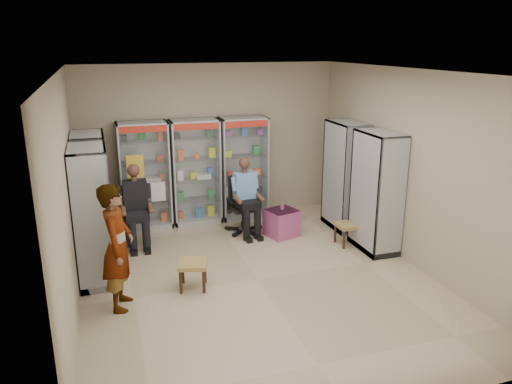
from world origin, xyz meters
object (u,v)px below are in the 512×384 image
object	(u,v)px
cabinet_back_mid	(196,172)
pink_trunk	(282,223)
cabinet_back_right	(243,168)
cabinet_left_far	(93,195)
woven_stool_a	(347,234)
seated_shopkeeper	(244,198)
office_chair	(244,205)
cabinet_right_near	(377,192)
standing_man	(117,247)
cabinet_right_far	(345,176)
woven_stool_b	(193,275)
cabinet_left_near	(93,216)
cabinet_back_left	(145,176)
wooden_chair	(136,217)

from	to	relation	value
cabinet_back_mid	pink_trunk	distance (m)	1.93
cabinet_back_right	cabinet_left_far	world-z (taller)	same
cabinet_left_far	woven_stool_a	world-z (taller)	cabinet_left_far
seated_shopkeeper	office_chair	bearing A→B (deg)	84.32
cabinet_right_near	cabinet_left_far	size ratio (longest dim) A/B	1.00
cabinet_back_right	cabinet_right_near	size ratio (longest dim) A/B	1.00
office_chair	standing_man	size ratio (longest dim) A/B	0.61
cabinet_back_right	cabinet_right_far	xyz separation A→B (m)	(1.63, -1.13, 0.00)
cabinet_right_far	woven_stool_b	xyz separation A→B (m)	(-3.18, -1.57, -0.80)
pink_trunk	standing_man	distance (m)	3.43
cabinet_right_far	cabinet_right_near	world-z (taller)	same
cabinet_right_near	office_chair	world-z (taller)	cabinet_right_near
cabinet_left_far	cabinet_left_near	world-z (taller)	same
cabinet_back_mid	standing_man	world-z (taller)	cabinet_back_mid
cabinet_back_left	woven_stool_a	bearing A→B (deg)	-31.10
wooden_chair	pink_trunk	bearing A→B (deg)	-10.50
wooden_chair	pink_trunk	size ratio (longest dim) A/B	1.86
woven_stool_b	seated_shopkeeper	bearing A→B (deg)	54.68
office_chair	cabinet_left_far	bearing A→B (deg)	177.22
cabinet_back_right	cabinet_back_left	bearing A→B (deg)	180.00
woven_stool_b	wooden_chair	bearing A→B (deg)	106.96
cabinet_back_left	wooden_chair	xyz separation A→B (m)	(-0.25, -0.73, -0.53)
cabinet_left_far	standing_man	world-z (taller)	cabinet_left_far
seated_shopkeeper	cabinet_left_near	bearing A→B (deg)	-161.17
cabinet_back_right	woven_stool_a	xyz separation A→B (m)	(1.30, -1.93, -0.81)
cabinet_back_left	cabinet_left_far	size ratio (longest dim) A/B	1.00
cabinet_back_left	cabinet_right_near	bearing A→B (deg)	-32.28
seated_shopkeeper	pink_trunk	world-z (taller)	seated_shopkeeper
cabinet_back_left	cabinet_back_mid	distance (m)	0.95
cabinet_back_mid	cabinet_back_right	xyz separation A→B (m)	(0.95, 0.00, 0.00)
cabinet_back_mid	woven_stool_b	bearing A→B (deg)	-102.52
cabinet_back_right	cabinet_left_near	size ratio (longest dim) A/B	1.00
pink_trunk	cabinet_back_right	bearing A→B (deg)	106.73
cabinet_right_far	cabinet_left_far	distance (m)	4.46
woven_stool_a	office_chair	bearing A→B (deg)	143.66
cabinet_right_near	standing_man	xyz separation A→B (m)	(-4.18, -0.69, -0.15)
cabinet_back_right	cabinet_left_far	size ratio (longest dim) A/B	1.00
cabinet_back_right	seated_shopkeeper	xyz separation A→B (m)	(-0.24, -0.85, -0.34)
cabinet_right_near	wooden_chair	size ratio (longest dim) A/B	2.13
cabinet_left_far	office_chair	bearing A→B (deg)	92.90
wooden_chair	standing_man	xyz separation A→B (m)	(-0.40, -2.19, 0.38)
cabinet_right_far	wooden_chair	world-z (taller)	cabinet_right_far
cabinet_right_near	wooden_chair	xyz separation A→B (m)	(-3.78, 1.50, -0.53)
cabinet_right_far	office_chair	xyz separation A→B (m)	(-1.87, 0.33, -0.48)
cabinet_right_near	wooden_chair	world-z (taller)	cabinet_right_near
cabinet_back_left	standing_man	distance (m)	2.99
cabinet_right_near	cabinet_left_far	distance (m)	4.65
cabinet_back_mid	cabinet_back_right	bearing A→B (deg)	0.00
cabinet_right_far	seated_shopkeeper	distance (m)	1.92
cabinet_back_left	cabinet_back_mid	xyz separation A→B (m)	(0.95, 0.00, 0.00)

